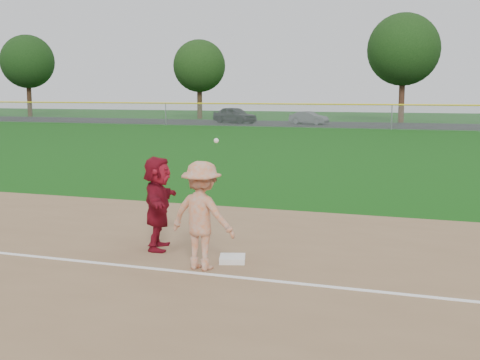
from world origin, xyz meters
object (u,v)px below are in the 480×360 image
(base_runner, at_px, (158,203))
(car_mid, at_px, (309,118))
(first_base, at_px, (232,259))
(car_left, at_px, (235,115))

(base_runner, relative_size, car_mid, 0.50)
(first_base, distance_m, base_runner, 1.92)
(base_runner, relative_size, car_left, 0.39)
(first_base, xyz_separation_m, car_mid, (-8.27, 45.46, 0.54))
(first_base, relative_size, car_mid, 0.13)
(car_left, bearing_deg, car_mid, -62.27)
(first_base, bearing_deg, base_runner, 166.90)
(base_runner, bearing_deg, car_left, -0.37)
(first_base, height_order, base_runner, base_runner)
(car_left, relative_size, car_mid, 1.28)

